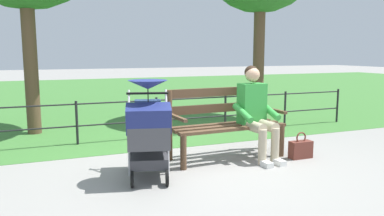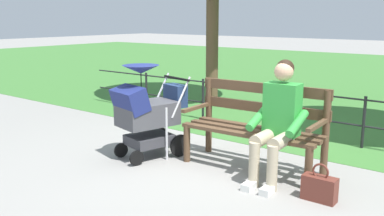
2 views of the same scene
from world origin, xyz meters
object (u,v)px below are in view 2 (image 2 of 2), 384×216
at_px(person_on_bench, 278,118).
at_px(handbag, 319,188).
at_px(stroller, 147,110).
at_px(park_bench, 256,122).

height_order(person_on_bench, handbag, person_on_bench).
bearing_deg(stroller, park_bench, -157.15).
bearing_deg(stroller, handbag, -178.74).
bearing_deg(park_bench, stroller, 22.85).
xyz_separation_m(stroller, handbag, (-2.18, -0.05, -0.47)).
bearing_deg(person_on_bench, handbag, 157.17).
bearing_deg(person_on_bench, park_bench, -30.71).
relative_size(park_bench, handbag, 4.38).
relative_size(park_bench, stroller, 1.41).
height_order(park_bench, stroller, stroller).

